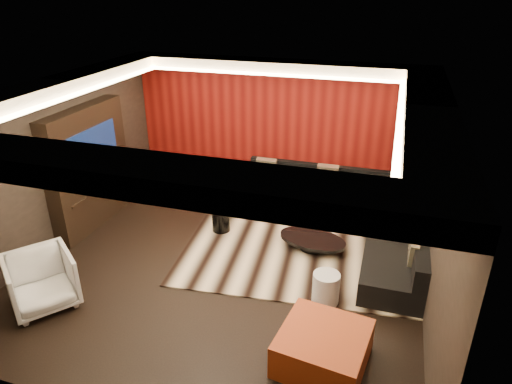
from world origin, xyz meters
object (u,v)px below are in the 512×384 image
(armchair, at_px, (41,281))
(coffee_table, at_px, (312,243))
(sectional_sofa, at_px, (350,213))
(white_side_table, at_px, (326,288))
(orange_ottoman, at_px, (323,348))
(drum_stool, at_px, (221,221))

(armchair, bearing_deg, coffee_table, -14.18)
(armchair, xyz_separation_m, sectional_sofa, (3.83, 3.58, -0.13))
(coffee_table, xyz_separation_m, white_side_table, (0.44, -1.35, 0.12))
(white_side_table, xyz_separation_m, orange_ottoman, (0.15, -1.13, -0.02))
(orange_ottoman, bearing_deg, white_side_table, 97.70)
(white_side_table, xyz_separation_m, armchair, (-3.77, -1.20, 0.16))
(white_side_table, bearing_deg, sectional_sofa, 88.45)
(coffee_table, bearing_deg, sectional_sofa, 63.79)
(coffee_table, distance_m, drum_stool, 1.71)
(sectional_sofa, bearing_deg, drum_stool, -157.46)
(drum_stool, distance_m, sectional_sofa, 2.39)
(white_side_table, distance_m, armchair, 3.96)
(armchair, relative_size, sectional_sofa, 0.24)
(orange_ottoman, height_order, armchair, armchair)
(white_side_table, bearing_deg, orange_ottoman, -82.30)
(sectional_sofa, bearing_deg, coffee_table, -116.21)
(coffee_table, distance_m, orange_ottoman, 2.55)
(coffee_table, xyz_separation_m, orange_ottoman, (0.59, -2.48, 0.10))
(white_side_table, height_order, sectional_sofa, sectional_sofa)
(orange_ottoman, distance_m, sectional_sofa, 3.51)
(white_side_table, relative_size, sectional_sofa, 0.13)
(drum_stool, bearing_deg, coffee_table, -3.76)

